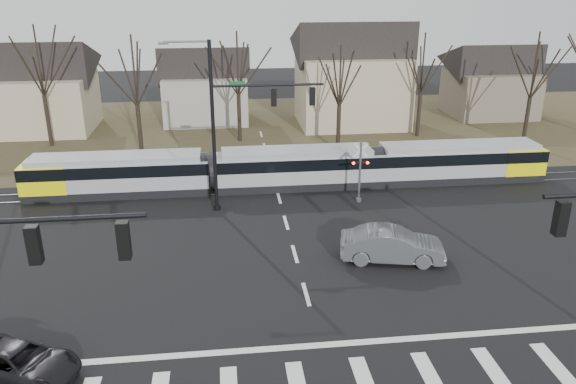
{
  "coord_description": "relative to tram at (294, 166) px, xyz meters",
  "views": [
    {
      "loc": [
        -3.41,
        -19.79,
        13.38
      ],
      "look_at": [
        0.0,
        9.0,
        2.3
      ],
      "focal_mm": 35.0,
      "sensor_mm": 36.0,
      "label": 1
    }
  ],
  "objects": [
    {
      "name": "rail_crossing_signal",
      "position": [
        3.74,
        -3.21,
        0.44
      ],
      "size": [
        1.08,
        0.36,
        4.0
      ],
      "color": "#59595B",
      "rests_on": "ground"
    },
    {
      "name": "grass_verge",
      "position": [
        -1.26,
        16.0,
        -1.44
      ],
      "size": [
        140.0,
        28.0,
        0.01
      ],
      "primitive_type": "cube",
      "color": "#38331E",
      "rests_on": "ground"
    },
    {
      "name": "house_b",
      "position": [
        -6.26,
        20.0,
        2.52
      ],
      "size": [
        8.64,
        7.56,
        7.65
      ],
      "color": "gray",
      "rests_on": "ground"
    },
    {
      "name": "tree_row",
      "position": [
        0.74,
        10.0,
        3.55
      ],
      "size": [
        59.2,
        7.2,
        10.0
      ],
      "color": "black",
      "rests_on": "ground"
    },
    {
      "name": "rail_pair",
      "position": [
        -1.26,
        -0.2,
        -1.42
      ],
      "size": [
        90.0,
        1.52,
        0.06
      ],
      "color": "#59595E",
      "rests_on": "ground"
    },
    {
      "name": "signal_pole_far",
      "position": [
        -3.67,
        -3.5,
        4.25
      ],
      "size": [
        9.28,
        0.44,
        10.2
      ],
      "color": "black",
      "rests_on": "ground"
    },
    {
      "name": "house_d",
      "position": [
        22.74,
        19.0,
        2.52
      ],
      "size": [
        8.64,
        7.56,
        7.65
      ],
      "color": "#65594A",
      "rests_on": "ground"
    },
    {
      "name": "sedan",
      "position": [
        3.5,
        -11.26,
        -0.6
      ],
      "size": [
        3.89,
        5.9,
        1.71
      ],
      "primitive_type": "imported",
      "rotation": [
        0.0,
        0.0,
        1.36
      ],
      "color": "#515458",
      "rests_on": "ground"
    },
    {
      "name": "house_a",
      "position": [
        -21.26,
        18.0,
        3.01
      ],
      "size": [
        9.72,
        8.64,
        8.6
      ],
      "color": "tan",
      "rests_on": "ground"
    },
    {
      "name": "tram",
      "position": [
        0.0,
        0.0,
        0.0
      ],
      "size": [
        35.09,
        2.61,
        2.66
      ],
      "color": "gray",
      "rests_on": "ground"
    },
    {
      "name": "suv",
      "position": [
        -12.22,
        -18.34,
        -0.83
      ],
      "size": [
        5.41,
        6.0,
        1.23
      ],
      "primitive_type": "imported",
      "rotation": [
        0.0,
        0.0,
        1.14
      ],
      "color": "black",
      "rests_on": "ground"
    },
    {
      "name": "crosswalk",
      "position": [
        -1.26,
        -20.0,
        -1.44
      ],
      "size": [
        27.0,
        2.6,
        0.01
      ],
      "color": "silver",
      "rests_on": "ground"
    },
    {
      "name": "lane_dashes",
      "position": [
        -1.26,
        -0.0,
        -1.44
      ],
      "size": [
        0.18,
        30.0,
        0.01
      ],
      "color": "silver",
      "rests_on": "ground"
    },
    {
      "name": "house_c",
      "position": [
        7.74,
        17.0,
        3.78
      ],
      "size": [
        10.8,
        8.64,
        10.1
      ],
      "color": "tan",
      "rests_on": "ground"
    },
    {
      "name": "stop_line",
      "position": [
        -1.26,
        -17.8,
        -1.44
      ],
      "size": [
        28.0,
        0.35,
        0.01
      ],
      "primitive_type": "cube",
      "color": "silver",
      "rests_on": "ground"
    },
    {
      "name": "ground",
      "position": [
        -1.26,
        -16.0,
        -1.45
      ],
      "size": [
        140.0,
        140.0,
        0.0
      ],
      "primitive_type": "plane",
      "color": "black"
    }
  ]
}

